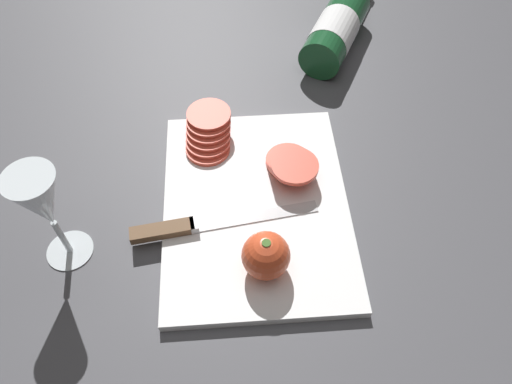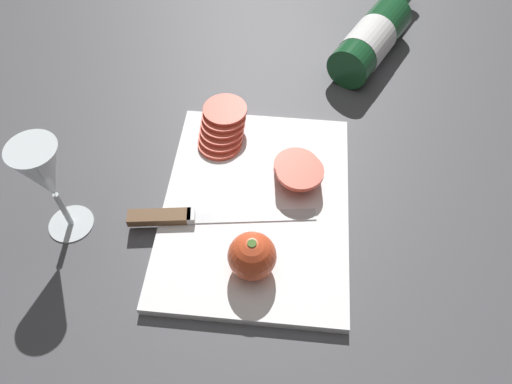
{
  "view_description": "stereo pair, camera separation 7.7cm",
  "coord_description": "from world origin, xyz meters",
  "px_view_note": "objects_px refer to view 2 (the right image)",
  "views": [
    {
      "loc": [
        -0.38,
        0.06,
        0.66
      ],
      "look_at": [
        0.08,
        0.03,
        0.05
      ],
      "focal_mm": 35.0,
      "sensor_mm": 36.0,
      "label": 1
    },
    {
      "loc": [
        -0.38,
        -0.01,
        0.66
      ],
      "look_at": [
        0.08,
        0.03,
        0.05
      ],
      "focal_mm": 35.0,
      "sensor_mm": 36.0,
      "label": 2
    }
  ],
  "objects_px": {
    "wine_glass": "(45,176)",
    "knife": "(180,217)",
    "tomato_slice_stack_near": "(298,169)",
    "tomato_slice_stack_far": "(222,127)",
    "whole_tomato": "(252,256)",
    "wine_bottle": "(372,38)"
  },
  "relations": [
    {
      "from": "wine_glass",
      "to": "tomato_slice_stack_near",
      "type": "distance_m",
      "value": 0.38
    },
    {
      "from": "wine_bottle",
      "to": "tomato_slice_stack_far",
      "type": "bearing_deg",
      "value": 135.1
    },
    {
      "from": "tomato_slice_stack_near",
      "to": "knife",
      "type": "bearing_deg",
      "value": 120.31
    },
    {
      "from": "wine_bottle",
      "to": "wine_glass",
      "type": "xyz_separation_m",
      "value": [
        -0.47,
        0.48,
        0.08
      ]
    },
    {
      "from": "wine_bottle",
      "to": "tomato_slice_stack_near",
      "type": "height_order",
      "value": "wine_bottle"
    },
    {
      "from": "wine_glass",
      "to": "whole_tomato",
      "type": "xyz_separation_m",
      "value": [
        -0.06,
        -0.29,
        -0.07
      ]
    },
    {
      "from": "whole_tomato",
      "to": "wine_glass",
      "type": "bearing_deg",
      "value": 78.91
    },
    {
      "from": "wine_bottle",
      "to": "knife",
      "type": "bearing_deg",
      "value": 145.43
    },
    {
      "from": "knife",
      "to": "tomato_slice_stack_near",
      "type": "xyz_separation_m",
      "value": [
        0.1,
        -0.18,
        0.01
      ]
    },
    {
      "from": "knife",
      "to": "tomato_slice_stack_far",
      "type": "relative_size",
      "value": 2.42
    },
    {
      "from": "whole_tomato",
      "to": "knife",
      "type": "distance_m",
      "value": 0.14
    },
    {
      "from": "wine_glass",
      "to": "knife",
      "type": "bearing_deg",
      "value": -84.68
    },
    {
      "from": "knife",
      "to": "tomato_slice_stack_near",
      "type": "relative_size",
      "value": 2.62
    },
    {
      "from": "whole_tomato",
      "to": "tomato_slice_stack_far",
      "type": "xyz_separation_m",
      "value": [
        0.25,
        0.08,
        -0.01
      ]
    },
    {
      "from": "tomato_slice_stack_far",
      "to": "tomato_slice_stack_near",
      "type": "bearing_deg",
      "value": -119.88
    },
    {
      "from": "tomato_slice_stack_near",
      "to": "tomato_slice_stack_far",
      "type": "bearing_deg",
      "value": 60.12
    },
    {
      "from": "whole_tomato",
      "to": "knife",
      "type": "relative_size",
      "value": 0.24
    },
    {
      "from": "whole_tomato",
      "to": "knife",
      "type": "xyz_separation_m",
      "value": [
        0.07,
        0.12,
        -0.03
      ]
    },
    {
      "from": "knife",
      "to": "tomato_slice_stack_far",
      "type": "xyz_separation_m",
      "value": [
        0.18,
        -0.04,
        0.02
      ]
    },
    {
      "from": "tomato_slice_stack_near",
      "to": "tomato_slice_stack_far",
      "type": "xyz_separation_m",
      "value": [
        0.08,
        0.13,
        0.0
      ]
    },
    {
      "from": "wine_glass",
      "to": "knife",
      "type": "height_order",
      "value": "wine_glass"
    },
    {
      "from": "wine_bottle",
      "to": "whole_tomato",
      "type": "xyz_separation_m",
      "value": [
        -0.52,
        0.19,
        0.01
      ]
    }
  ]
}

